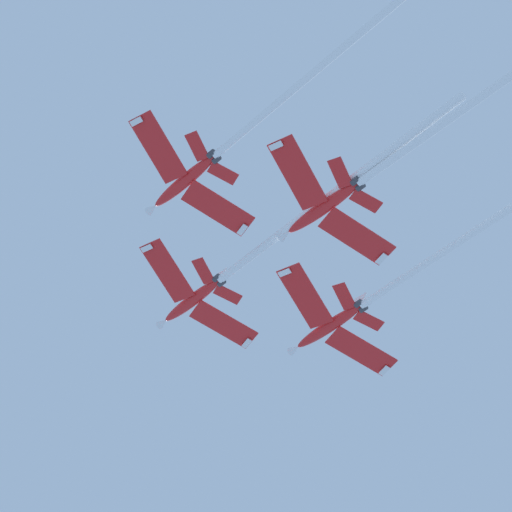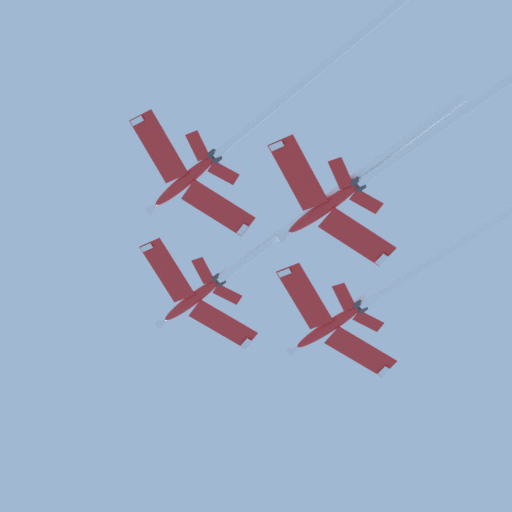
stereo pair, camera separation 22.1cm
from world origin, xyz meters
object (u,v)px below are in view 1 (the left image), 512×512
Objects in this scene: jet_left_wing at (229,144)px; jet_slot at (387,163)px; jet_lead at (255,253)px; jet_right_wing at (379,294)px.

jet_slot is at bearing -55.46° from jet_left_wing.
jet_lead is 16.35m from jet_right_wing.
jet_left_wing reaches higher than jet_slot.
jet_lead is 22.60m from jet_slot.
jet_left_wing is at bearing 167.03° from jet_right_wing.
jet_lead reaches higher than jet_right_wing.
jet_lead is at bearing 79.37° from jet_slot.
jet_left_wing is 1.04× the size of jet_right_wing.
jet_lead is at bearing 137.27° from jet_right_wing.
jet_left_wing reaches higher than jet_right_wing.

